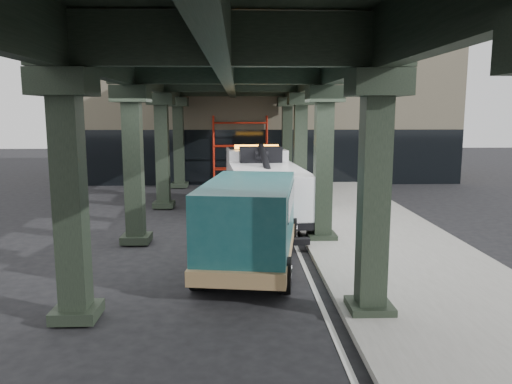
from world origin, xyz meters
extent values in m
plane|color=black|center=(0.00, 0.00, 0.00)|extent=(90.00, 90.00, 0.00)
cube|color=gray|center=(4.50, 2.00, 0.07)|extent=(5.00, 40.00, 0.15)
cube|color=silver|center=(1.70, 2.00, 0.01)|extent=(0.12, 38.00, 0.01)
cube|color=black|center=(2.60, -4.00, 2.50)|extent=(0.55, 0.55, 5.00)
cube|color=black|center=(2.60, -4.00, 4.75)|extent=(1.10, 1.10, 0.50)
cube|color=black|center=(2.60, -4.00, 0.18)|extent=(0.90, 0.90, 0.24)
cube|color=black|center=(2.60, 2.00, 2.50)|extent=(0.55, 0.55, 5.00)
cube|color=black|center=(2.60, 2.00, 4.75)|extent=(1.10, 1.10, 0.50)
cube|color=black|center=(2.60, 2.00, 0.18)|extent=(0.90, 0.90, 0.24)
cube|color=black|center=(2.60, 8.00, 2.50)|extent=(0.55, 0.55, 5.00)
cube|color=black|center=(2.60, 8.00, 4.75)|extent=(1.10, 1.10, 0.50)
cube|color=black|center=(2.60, 8.00, 0.18)|extent=(0.90, 0.90, 0.24)
cube|color=black|center=(2.60, 14.00, 2.50)|extent=(0.55, 0.55, 5.00)
cube|color=black|center=(2.60, 14.00, 4.75)|extent=(1.10, 1.10, 0.50)
cube|color=black|center=(2.60, 14.00, 0.18)|extent=(0.90, 0.90, 0.24)
cube|color=black|center=(-3.40, -4.00, 2.50)|extent=(0.55, 0.55, 5.00)
cube|color=black|center=(-3.40, -4.00, 4.75)|extent=(1.10, 1.10, 0.50)
cube|color=black|center=(-3.40, -4.00, 0.18)|extent=(0.90, 0.90, 0.24)
cube|color=black|center=(-3.40, 2.00, 2.50)|extent=(0.55, 0.55, 5.00)
cube|color=black|center=(-3.40, 2.00, 4.75)|extent=(1.10, 1.10, 0.50)
cube|color=black|center=(-3.40, 2.00, 0.18)|extent=(0.90, 0.90, 0.24)
cube|color=black|center=(-3.40, 8.00, 2.50)|extent=(0.55, 0.55, 5.00)
cube|color=black|center=(-3.40, 8.00, 4.75)|extent=(1.10, 1.10, 0.50)
cube|color=black|center=(-3.40, 8.00, 0.18)|extent=(0.90, 0.90, 0.24)
cube|color=black|center=(-3.40, 14.00, 2.50)|extent=(0.55, 0.55, 5.00)
cube|color=black|center=(-3.40, 14.00, 4.75)|extent=(1.10, 1.10, 0.50)
cube|color=black|center=(-3.40, 14.00, 0.18)|extent=(0.90, 0.90, 0.24)
cube|color=black|center=(2.60, 2.00, 5.55)|extent=(0.35, 32.00, 1.10)
cube|color=black|center=(-3.40, 2.00, 5.55)|extent=(0.35, 32.00, 1.10)
cube|color=black|center=(-0.40, 2.00, 5.55)|extent=(0.35, 32.00, 1.10)
cube|color=black|center=(-0.40, 2.00, 6.25)|extent=(7.40, 32.00, 0.30)
cube|color=#C6B793|center=(2.00, 20.00, 4.00)|extent=(22.00, 10.00, 8.00)
cylinder|color=#B61F0E|center=(-1.50, 14.90, 2.00)|extent=(0.08, 0.08, 4.00)
cylinder|color=#B61F0E|center=(-1.50, 14.10, 2.00)|extent=(0.08, 0.08, 4.00)
cylinder|color=#B61F0E|center=(1.50, 14.90, 2.00)|extent=(0.08, 0.08, 4.00)
cylinder|color=#B61F0E|center=(1.50, 14.10, 2.00)|extent=(0.08, 0.08, 4.00)
cylinder|color=#B61F0E|center=(0.00, 14.90, 1.00)|extent=(3.00, 0.08, 0.08)
cylinder|color=#B61F0E|center=(0.00, 14.90, 2.30)|extent=(3.00, 0.08, 0.08)
cylinder|color=#B61F0E|center=(0.00, 14.90, 3.60)|extent=(3.00, 0.08, 0.08)
cube|color=black|center=(0.86, 5.53, 0.74)|extent=(1.63, 8.01, 0.27)
cube|color=white|center=(0.67, 8.23, 1.64)|extent=(2.67, 2.72, 1.91)
cube|color=white|center=(0.59, 9.34, 1.11)|extent=(2.54, 0.92, 0.95)
cube|color=black|center=(0.65, 8.49, 2.17)|extent=(2.43, 1.54, 0.90)
cube|color=white|center=(0.95, 4.31, 1.43)|extent=(2.92, 5.47, 1.48)
cube|color=orange|center=(0.69, 8.01, 2.70)|extent=(1.92, 0.43, 0.17)
cube|color=black|center=(0.80, 6.43, 2.49)|extent=(1.74, 0.76, 0.64)
cylinder|color=black|center=(0.94, 4.52, 2.23)|extent=(0.52, 3.72, 1.42)
cube|color=black|center=(1.14, 1.62, 0.37)|extent=(0.42, 1.50, 0.19)
cube|color=black|center=(1.20, 0.87, 0.32)|extent=(1.71, 0.39, 0.19)
cylinder|color=black|center=(-0.51, 8.46, 0.58)|extent=(0.45, 1.19, 1.17)
cylinder|color=silver|center=(-0.51, 8.46, 0.58)|extent=(0.46, 0.67, 0.64)
cylinder|color=black|center=(1.81, 8.63, 0.58)|extent=(0.45, 1.19, 1.17)
cylinder|color=silver|center=(1.81, 8.63, 0.58)|extent=(0.46, 0.67, 0.64)
cylinder|color=black|center=(-0.26, 4.97, 0.58)|extent=(0.45, 1.19, 1.17)
cylinder|color=silver|center=(-0.26, 4.97, 0.58)|extent=(0.46, 0.67, 0.64)
cylinder|color=black|center=(2.06, 5.14, 0.58)|extent=(0.45, 1.19, 1.17)
cylinder|color=silver|center=(2.06, 5.14, 0.58)|extent=(0.46, 0.67, 0.64)
cylinder|color=black|center=(-0.17, 3.59, 0.58)|extent=(0.45, 1.19, 1.17)
cylinder|color=silver|center=(-0.17, 3.59, 0.58)|extent=(0.46, 0.67, 0.64)
cylinder|color=black|center=(2.16, 3.76, 0.58)|extent=(0.45, 1.19, 1.17)
cylinder|color=silver|center=(2.16, 3.76, 0.58)|extent=(0.46, 0.67, 0.64)
cube|color=#134447|center=(0.58, 1.91, 0.98)|extent=(2.27, 1.44, 0.93)
cube|color=#134447|center=(0.17, -0.91, 1.40)|extent=(2.83, 4.93, 2.02)
cube|color=#99794E|center=(0.23, -0.50, 0.57)|extent=(3.04, 6.06, 0.36)
cube|color=black|center=(0.52, 1.50, 1.81)|extent=(2.06, 0.73, 0.86)
cube|color=black|center=(0.21, -0.60, 1.92)|extent=(2.73, 4.01, 0.57)
cube|color=silver|center=(0.66, 2.45, 0.57)|extent=(2.07, 0.42, 0.31)
cylinder|color=black|center=(-0.45, 2.01, 0.44)|extent=(0.41, 0.90, 0.87)
cylinder|color=silver|center=(-0.45, 2.01, 0.44)|extent=(0.40, 0.52, 0.48)
cylinder|color=black|center=(1.60, 1.71, 0.44)|extent=(0.41, 0.90, 0.87)
cylinder|color=silver|center=(1.60, 1.71, 0.44)|extent=(0.40, 0.52, 0.48)
cylinder|color=black|center=(-1.08, -2.30, 0.44)|extent=(0.41, 0.90, 0.87)
cylinder|color=silver|center=(-1.08, -2.30, 0.44)|extent=(0.40, 0.52, 0.48)
cylinder|color=black|center=(0.97, -2.60, 0.44)|extent=(0.41, 0.90, 0.87)
cylinder|color=silver|center=(0.97, -2.60, 0.44)|extent=(0.40, 0.52, 0.48)
camera|label=1|loc=(-0.10, -13.73, 4.20)|focal=35.00mm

